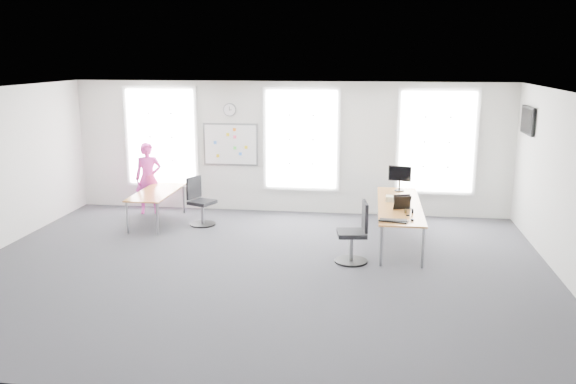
# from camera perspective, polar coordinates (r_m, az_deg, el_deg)

# --- Properties ---
(floor) EXTENTS (10.00, 10.00, 0.00)m
(floor) POSITION_cam_1_polar(r_m,az_deg,el_deg) (10.47, -2.97, -7.26)
(floor) COLOR #2A292F
(floor) RESTS_ON ground
(ceiling) EXTENTS (10.00, 10.00, 0.00)m
(ceiling) POSITION_cam_1_polar(r_m,az_deg,el_deg) (9.86, -3.17, 9.36)
(ceiling) COLOR white
(ceiling) RESTS_ON ground
(wall_back) EXTENTS (10.00, 0.00, 10.00)m
(wall_back) POSITION_cam_1_polar(r_m,az_deg,el_deg) (13.94, 0.05, 4.17)
(wall_back) COLOR silver
(wall_back) RESTS_ON ground
(wall_front) EXTENTS (10.00, 0.00, 10.00)m
(wall_front) POSITION_cam_1_polar(r_m,az_deg,el_deg) (6.32, -9.97, -6.68)
(wall_front) COLOR silver
(wall_front) RESTS_ON ground
(wall_right) EXTENTS (0.00, 10.00, 10.00)m
(wall_right) POSITION_cam_1_polar(r_m,az_deg,el_deg) (10.36, 25.22, -0.07)
(wall_right) COLOR silver
(wall_right) RESTS_ON ground
(window_left) EXTENTS (1.60, 0.06, 2.20)m
(window_left) POSITION_cam_1_polar(r_m,az_deg,el_deg) (14.60, -11.76, 5.08)
(window_left) COLOR silver
(window_left) RESTS_ON wall_back
(window_mid) EXTENTS (1.60, 0.06, 2.20)m
(window_mid) POSITION_cam_1_polar(r_m,az_deg,el_deg) (13.85, 1.26, 4.94)
(window_mid) COLOR silver
(window_mid) RESTS_ON wall_back
(window_right) EXTENTS (1.60, 0.06, 2.20)m
(window_right) POSITION_cam_1_polar(r_m,az_deg,el_deg) (13.83, 13.74, 4.57)
(window_right) COLOR silver
(window_right) RESTS_ON wall_back
(desk_right) EXTENTS (0.82, 3.09, 0.75)m
(desk_right) POSITION_cam_1_polar(r_m,az_deg,el_deg) (11.98, 10.37, -1.36)
(desk_right) COLOR #C3753A
(desk_right) RESTS_ON ground
(desk_left) EXTENTS (0.76, 1.89, 0.69)m
(desk_left) POSITION_cam_1_polar(r_m,az_deg,el_deg) (13.46, -12.20, -0.19)
(desk_left) COLOR #C3753A
(desk_left) RESTS_ON ground
(chair_right) EXTENTS (0.58, 0.58, 1.09)m
(chair_right) POSITION_cam_1_polar(r_m,az_deg,el_deg) (10.74, 6.32, -4.12)
(chair_right) COLOR black
(chair_right) RESTS_ON ground
(chair_left) EXTENTS (0.61, 0.61, 1.04)m
(chair_left) POSITION_cam_1_polar(r_m,az_deg,el_deg) (13.17, -8.24, -1.12)
(chair_left) COLOR black
(chair_left) RESTS_ON ground
(person) EXTENTS (0.69, 0.56, 1.63)m
(person) POSITION_cam_1_polar(r_m,az_deg,el_deg) (14.30, -12.93, 1.27)
(person) COLOR #DF37A6
(person) RESTS_ON ground
(whiteboard) EXTENTS (1.20, 0.03, 0.90)m
(whiteboard) POSITION_cam_1_polar(r_m,az_deg,el_deg) (14.15, -5.41, 4.44)
(whiteboard) COLOR white
(whiteboard) RESTS_ON wall_back
(wall_clock) EXTENTS (0.30, 0.04, 0.30)m
(wall_clock) POSITION_cam_1_polar(r_m,az_deg,el_deg) (14.06, -5.48, 7.67)
(wall_clock) COLOR gray
(wall_clock) RESTS_ON wall_back
(tv) EXTENTS (0.06, 0.90, 0.55)m
(tv) POSITION_cam_1_polar(r_m,az_deg,el_deg) (13.09, 21.54, 6.25)
(tv) COLOR black
(tv) RESTS_ON wall_right
(keyboard) EXTENTS (0.52, 0.30, 0.02)m
(keyboard) POSITION_cam_1_polar(r_m,az_deg,el_deg) (10.72, 9.84, -2.68)
(keyboard) COLOR black
(keyboard) RESTS_ON desk_right
(mouse) EXTENTS (0.08, 0.11, 0.04)m
(mouse) POSITION_cam_1_polar(r_m,az_deg,el_deg) (10.82, 11.55, -2.56)
(mouse) COLOR black
(mouse) RESTS_ON desk_right
(lens_cap) EXTENTS (0.08, 0.08, 0.01)m
(lens_cap) POSITION_cam_1_polar(r_m,az_deg,el_deg) (11.15, 11.16, -2.18)
(lens_cap) COLOR black
(lens_cap) RESTS_ON desk_right
(headphones) EXTENTS (0.16, 0.08, 0.09)m
(headphones) POSITION_cam_1_polar(r_m,az_deg,el_deg) (11.33, 11.23, -1.74)
(headphones) COLOR black
(headphones) RESTS_ON desk_right
(laptop_sleeve) EXTENTS (0.34, 0.28, 0.27)m
(laptop_sleeve) POSITION_cam_1_polar(r_m,az_deg,el_deg) (11.57, 10.64, -0.95)
(laptop_sleeve) COLOR black
(laptop_sleeve) RESTS_ON desk_right
(paper_stack) EXTENTS (0.31, 0.24, 0.10)m
(paper_stack) POSITION_cam_1_polar(r_m,az_deg,el_deg) (12.19, 9.83, -0.61)
(paper_stack) COLOR beige
(paper_stack) RESTS_ON desk_right
(monitor) EXTENTS (0.48, 0.20, 0.54)m
(monitor) POSITION_cam_1_polar(r_m,az_deg,el_deg) (13.07, 10.42, 1.48)
(monitor) COLOR black
(monitor) RESTS_ON desk_right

